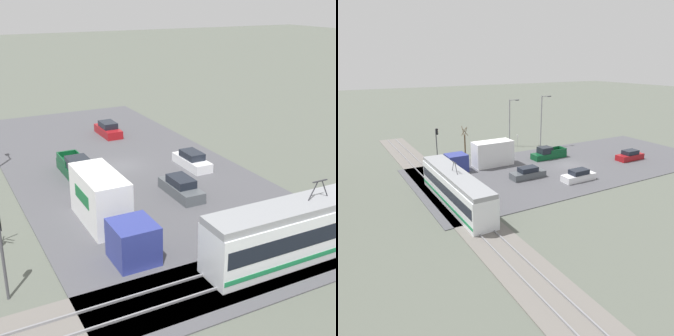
% 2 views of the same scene
% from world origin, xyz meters
% --- Properties ---
extents(ground_plane, '(320.00, 320.00, 0.00)m').
position_xyz_m(ground_plane, '(0.00, 0.00, 0.00)').
color(ground_plane, '#565B51').
extents(road_surface, '(19.77, 45.41, 0.08)m').
position_xyz_m(road_surface, '(0.00, 0.00, 0.04)').
color(road_surface, '#4C4C51').
rests_on(road_surface, ground).
extents(rail_bed, '(60.47, 4.40, 0.22)m').
position_xyz_m(rail_bed, '(0.00, 19.62, 0.05)').
color(rail_bed, slate).
rests_on(rail_bed, ground).
extents(light_rail_tram, '(14.90, 2.67, 4.67)m').
position_xyz_m(light_rail_tram, '(-4.85, 19.62, 1.80)').
color(light_rail_tram, white).
rests_on(light_rail_tram, ground).
extents(box_truck, '(2.56, 9.96, 3.61)m').
position_xyz_m(box_truck, '(5.37, 11.26, 1.75)').
color(box_truck, navy).
rests_on(box_truck, ground).
extents(pickup_truck, '(1.90, 5.75, 1.89)m').
position_xyz_m(pickup_truck, '(4.32, 0.58, 0.79)').
color(pickup_truck, '#0C4723').
rests_on(pickup_truck, ground).
extents(sedan_car_0, '(1.70, 4.62, 1.46)m').
position_xyz_m(sedan_car_0, '(-5.80, 3.23, 0.68)').
color(sedan_car_0, silver).
rests_on(sedan_car_0, ground).
extents(sedan_car_1, '(1.74, 4.73, 1.49)m').
position_xyz_m(sedan_car_1, '(-1.80, 8.41, 0.69)').
color(sedan_car_1, '#4C5156').
rests_on(sedan_car_1, ground).
extents(sedan_car_2, '(1.78, 4.55, 1.52)m').
position_xyz_m(sedan_car_2, '(-2.62, -9.99, 0.71)').
color(sedan_car_2, maroon).
rests_on(sedan_car_2, ground).
extents(traffic_light_pole, '(0.28, 0.47, 4.87)m').
position_xyz_m(traffic_light_pole, '(12.66, 15.85, 3.18)').
color(traffic_light_pole, '#47474C').
rests_on(traffic_light_pole, ground).
extents(street_tree, '(1.12, 0.93, 4.74)m').
position_xyz_m(street_tree, '(12.92, 11.10, 2.15)').
color(street_tree, brown).
rests_on(street_tree, ground).
extents(street_lamp_near_crossing, '(0.36, 1.95, 8.33)m').
position_xyz_m(street_lamp_near_crossing, '(14.51, 1.53, 4.79)').
color(street_lamp_near_crossing, gray).
rests_on(street_lamp_near_crossing, ground).
extents(street_lamp_mid_block, '(0.36, 1.95, 9.01)m').
position_xyz_m(street_lamp_mid_block, '(11.44, -3.16, 5.14)').
color(street_lamp_mid_block, gray).
rests_on(street_lamp_mid_block, ground).
extents(no_parking_sign, '(0.32, 0.08, 2.23)m').
position_xyz_m(no_parking_sign, '(13.09, 0.95, 1.36)').
color(no_parking_sign, gray).
rests_on(no_parking_sign, ground).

